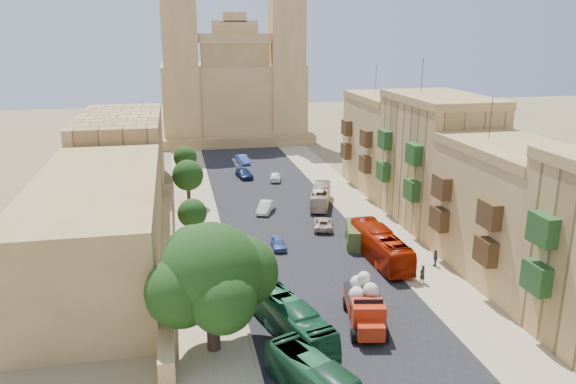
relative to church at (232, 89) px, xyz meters
name	(u,v)px	position (x,y,z in m)	size (l,w,h in m)	color
ground	(371,366)	(0.00, -78.61, -9.52)	(260.00, 260.00, 0.00)	olive
road_surface	(281,216)	(0.00, -48.61, -9.51)	(14.00, 140.00, 0.01)	black
sidewalk_east	(361,211)	(9.50, -48.61, -9.51)	(5.00, 140.00, 0.01)	tan
sidewalk_west	(196,222)	(-9.50, -48.61, -9.51)	(5.00, 140.00, 0.01)	tan
kerb_east	(340,212)	(7.00, -48.61, -9.46)	(0.25, 140.00, 0.12)	tan
kerb_west	(219,220)	(-7.00, -48.61, -9.46)	(0.25, 140.00, 0.12)	tan
townhouse_b	(510,211)	(15.95, -67.61, -3.86)	(9.00, 14.00, 14.90)	tan
townhouse_c	(436,160)	(15.95, -53.61, -2.61)	(9.00, 14.00, 17.40)	tan
townhouse_d	(388,142)	(15.95, -39.61, -3.36)	(9.00, 14.00, 15.90)	tan
west_wall	(167,250)	(-12.50, -58.61, -8.62)	(1.00, 40.00, 1.80)	tan
west_building_low	(99,227)	(-18.00, -60.61, -5.32)	(10.00, 28.00, 8.40)	#9C7844
west_building_mid	(122,154)	(-18.00, -34.61, -4.52)	(10.00, 22.00, 10.00)	tan
church	(232,89)	(0.00, 0.00, 0.00)	(28.00, 22.50, 36.30)	tan
ficus_tree	(212,277)	(-9.42, -74.61, -4.37)	(8.70, 8.01, 8.70)	#332319
street_tree_a	(198,255)	(-10.00, -66.61, -6.08)	(3.34, 3.34, 5.14)	#332319
street_tree_b	(192,213)	(-10.00, -54.61, -6.55)	(2.89, 2.89, 4.44)	#332319
street_tree_c	(188,175)	(-10.00, -42.61, -5.74)	(3.66, 3.66, 5.63)	#332319
street_tree_d	(185,158)	(-10.00, -30.61, -6.23)	(3.19, 3.19, 4.91)	#332319
red_truck	(365,304)	(1.27, -73.54, -7.91)	(3.48, 6.55, 3.65)	#B5290D
olive_pickup	(358,235)	(5.73, -58.61, -8.54)	(3.28, 5.20, 1.99)	#46541F
bus_green_north	(292,320)	(-4.18, -74.22, -8.22)	(2.18, 9.32, 2.60)	#1A5633
bus_red_east	(380,246)	(6.50, -62.73, -8.10)	(2.38, 10.18, 2.83)	#9E1902
bus_cream_east	(321,196)	(5.44, -45.55, -8.36)	(1.94, 8.28, 2.31)	beige
car_blue_a	(279,243)	(-2.05, -58.07, -8.97)	(1.29, 3.21, 1.09)	#42599A
car_white_a	(266,207)	(-1.46, -46.84, -8.87)	(1.37, 3.92, 1.29)	white
car_cream	(323,223)	(3.61, -53.49, -8.93)	(1.95, 4.24, 1.18)	#B9A58F
car_dkblue	(244,174)	(-1.88, -30.70, -8.88)	(1.77, 4.37, 1.27)	#0E1E41
car_white_b	(275,176)	(2.18, -33.18, -8.89)	(1.48, 3.67, 1.25)	white
car_blue_b	(243,159)	(-0.95, -21.79, -8.86)	(1.39, 3.98, 1.31)	#4A6CD1
pedestrian_a	(422,274)	(8.20, -68.01, -8.72)	(0.58, 0.38, 1.59)	black
pedestrian_c	(435,258)	(10.81, -64.99, -8.74)	(0.91, 0.38, 1.54)	#3C3D41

